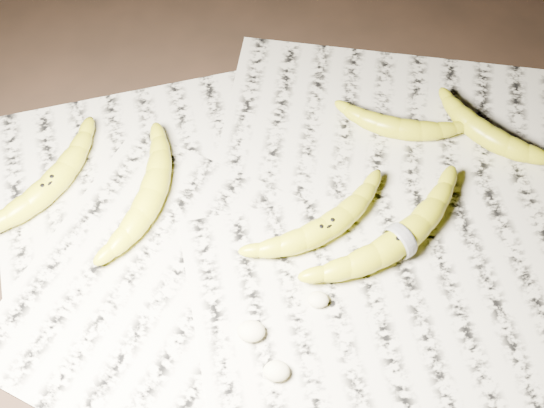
{
  "coord_description": "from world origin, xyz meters",
  "views": [
    {
      "loc": [
        0.0,
        -0.49,
        0.86
      ],
      "look_at": [
        -0.01,
        0.04,
        0.05
      ],
      "focal_mm": 50.0,
      "sensor_mm": 36.0,
      "label": 1
    }
  ],
  "objects_px": {
    "banana_left_a": "(48,186)",
    "banana_upper_a": "(400,127)",
    "banana_left_b": "(151,194)",
    "banana_upper_b": "(489,134)",
    "banana_center": "(325,227)",
    "banana_taped": "(400,240)"
  },
  "relations": [
    {
      "from": "banana_left_a",
      "to": "banana_upper_a",
      "type": "bearing_deg",
      "value": -42.71
    },
    {
      "from": "banana_left_a",
      "to": "banana_taped",
      "type": "relative_size",
      "value": 0.87
    },
    {
      "from": "banana_left_a",
      "to": "banana_left_b",
      "type": "height_order",
      "value": "banana_left_b"
    },
    {
      "from": "banana_center",
      "to": "banana_upper_a",
      "type": "distance_m",
      "value": 0.2
    },
    {
      "from": "banana_left_a",
      "to": "banana_upper_b",
      "type": "height_order",
      "value": "banana_left_a"
    },
    {
      "from": "banana_left_b",
      "to": "banana_upper_b",
      "type": "relative_size",
      "value": 1.17
    },
    {
      "from": "banana_left_a",
      "to": "banana_upper_a",
      "type": "height_order",
      "value": "banana_left_a"
    },
    {
      "from": "banana_left_a",
      "to": "banana_upper_a",
      "type": "distance_m",
      "value": 0.49
    },
    {
      "from": "banana_center",
      "to": "banana_taped",
      "type": "distance_m",
      "value": 0.1
    },
    {
      "from": "banana_left_a",
      "to": "banana_upper_b",
      "type": "relative_size",
      "value": 1.22
    },
    {
      "from": "banana_left_b",
      "to": "banana_upper_a",
      "type": "height_order",
      "value": "banana_left_b"
    },
    {
      "from": "banana_center",
      "to": "banana_upper_b",
      "type": "xyz_separation_m",
      "value": [
        0.23,
        0.16,
        -0.0
      ]
    },
    {
      "from": "banana_left_b",
      "to": "banana_left_a",
      "type": "bearing_deg",
      "value": 98.9
    },
    {
      "from": "banana_taped",
      "to": "banana_upper_b",
      "type": "distance_m",
      "value": 0.22
    },
    {
      "from": "banana_upper_a",
      "to": "banana_taped",
      "type": "bearing_deg",
      "value": -82.42
    },
    {
      "from": "banana_upper_b",
      "to": "banana_center",
      "type": "bearing_deg",
      "value": -106.02
    },
    {
      "from": "banana_upper_a",
      "to": "banana_upper_b",
      "type": "distance_m",
      "value": 0.12
    },
    {
      "from": "banana_taped",
      "to": "banana_upper_b",
      "type": "xyz_separation_m",
      "value": [
        0.14,
        0.18,
        -0.0
      ]
    },
    {
      "from": "banana_left_b",
      "to": "banana_upper_a",
      "type": "relative_size",
      "value": 1.19
    },
    {
      "from": "banana_left_b",
      "to": "banana_upper_a",
      "type": "distance_m",
      "value": 0.36
    },
    {
      "from": "banana_left_b",
      "to": "banana_upper_a",
      "type": "xyz_separation_m",
      "value": [
        0.34,
        0.13,
        -0.0
      ]
    },
    {
      "from": "banana_left_a",
      "to": "banana_upper_b",
      "type": "bearing_deg",
      "value": -46.43
    }
  ]
}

